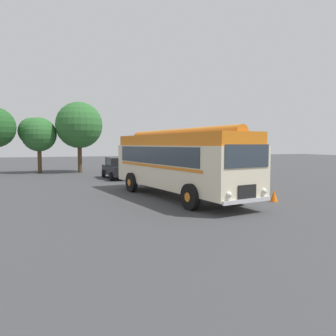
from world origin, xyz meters
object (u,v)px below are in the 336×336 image
Objects in this scene: car_mid_left at (154,167)px; car_mid_right at (186,166)px; box_van at (207,159)px; traffic_cone at (274,196)px; vintage_bus at (178,160)px; car_near_left at (118,168)px.

car_mid_right is (2.80, -0.26, 0.00)m from car_mid_left.
box_van is 10.54× the size of traffic_cone.
car_mid_right is at bearing -159.28° from box_van.
car_mid_right is at bearing 65.53° from vintage_bus.
car_mid_right is (5.92, 0.17, 0.00)m from car_near_left.
car_near_left is 8.46m from box_van.
car_near_left is at bearing -178.31° from car_mid_right.
box_van is at bearing 76.73° from traffic_cone.
traffic_cone is at bearing -68.49° from car_near_left.
car_near_left and car_mid_right have the same top height.
vintage_bus is 4.99m from traffic_cone.
car_mid_left is at bearing -172.75° from box_van.
car_mid_right is at bearing 86.31° from traffic_cone.
vintage_bus is 11.43m from car_mid_right.
vintage_bus is at bearing -114.47° from car_mid_right.
box_van reaches higher than traffic_cone.
car_mid_left is 1.01× the size of car_mid_right.
vintage_bus reaches higher than car_mid_right.
vintage_bus is at bearing -122.43° from box_van.
vintage_bus reaches higher than box_van.
vintage_bus is at bearing -100.22° from car_mid_left.
car_near_left is 7.84× the size of traffic_cone.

